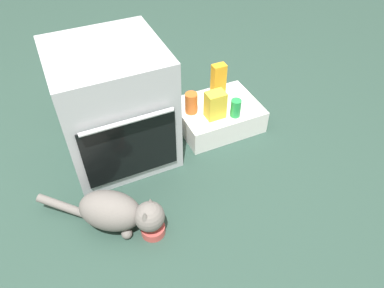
{
  "coord_description": "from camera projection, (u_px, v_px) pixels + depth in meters",
  "views": [
    {
      "loc": [
        -0.24,
        -1.27,
        1.62
      ],
      "look_at": [
        0.36,
        0.04,
        0.25
      ],
      "focal_mm": 33.51,
      "sensor_mm": 36.0,
      "label": 1
    }
  ],
  "objects": [
    {
      "name": "oven",
      "position": [
        114.0,
        105.0,
        2.07
      ],
      "size": [
        0.61,
        0.64,
        0.71
      ],
      "color": "#B7BABF",
      "rests_on": "ground"
    },
    {
      "name": "snack_bag",
      "position": [
        215.0,
        105.0,
        2.24
      ],
      "size": [
        0.12,
        0.09,
        0.18
      ],
      "primitive_type": "cube",
      "color": "yellow",
      "rests_on": "pantry_cabinet"
    },
    {
      "name": "sauce_jar",
      "position": [
        191.0,
        103.0,
        2.29
      ],
      "size": [
        0.08,
        0.08,
        0.14
      ],
      "primitive_type": "cylinder",
      "color": "#D16023",
      "rests_on": "pantry_cabinet"
    },
    {
      "name": "cat",
      "position": [
        117.0,
        212.0,
        1.82
      ],
      "size": [
        0.59,
        0.48,
        0.23
      ],
      "rotation": [
        0.0,
        0.0,
        -0.67
      ],
      "color": "slate",
      "rests_on": "ground"
    },
    {
      "name": "ground",
      "position": [
        137.0,
        198.0,
        2.03
      ],
      "size": [
        8.0,
        8.0,
        0.0
      ],
      "primitive_type": "plane",
      "color": "#284238"
    },
    {
      "name": "food_bowl",
      "position": [
        153.0,
        229.0,
        1.85
      ],
      "size": [
        0.13,
        0.13,
        0.08
      ],
      "color": "#C64C47",
      "rests_on": "ground"
    },
    {
      "name": "soda_can",
      "position": [
        236.0,
        108.0,
        2.27
      ],
      "size": [
        0.07,
        0.07,
        0.12
      ],
      "primitive_type": "cylinder",
      "color": "green",
      "rests_on": "pantry_cabinet"
    },
    {
      "name": "juice_carton",
      "position": [
        218.0,
        81.0,
        2.38
      ],
      "size": [
        0.09,
        0.06,
        0.24
      ],
      "primitive_type": "cube",
      "color": "orange",
      "rests_on": "pantry_cabinet"
    },
    {
      "name": "pantry_cabinet",
      "position": [
        218.0,
        115.0,
        2.44
      ],
      "size": [
        0.53,
        0.42,
        0.16
      ],
      "primitive_type": "cube",
      "color": "white",
      "rests_on": "ground"
    }
  ]
}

